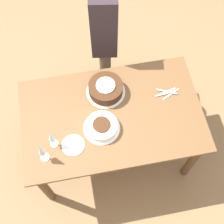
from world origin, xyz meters
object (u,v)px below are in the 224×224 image
object	(u,v)px
cake_center_white	(102,127)
wine_glass_near	(41,150)
person_cutting	(104,26)
cake_front_chocolate	(106,89)
wine_glass_far	(51,137)

from	to	relation	value
cake_center_white	wine_glass_near	xyz separation A→B (m)	(0.45, 0.15, 0.12)
wine_glass_near	person_cutting	xyz separation A→B (m)	(-0.63, -1.03, -0.01)
cake_front_chocolate	person_cutting	bearing A→B (deg)	-98.95
cake_center_white	wine_glass_near	distance (m)	0.49
cake_center_white	wine_glass_far	bearing A→B (deg)	9.05
cake_front_chocolate	wine_glass_far	world-z (taller)	wine_glass_far
wine_glass_far	cake_front_chocolate	bearing A→B (deg)	-140.87
cake_front_chocolate	wine_glass_near	bearing A→B (deg)	40.96
wine_glass_far	wine_glass_near	bearing A→B (deg)	49.89
wine_glass_near	wine_glass_far	size ratio (longest dim) A/B	1.15
cake_center_white	wine_glass_far	world-z (taller)	wine_glass_far
cake_center_white	cake_front_chocolate	distance (m)	0.33
wine_glass_near	wine_glass_far	bearing A→B (deg)	-130.11
wine_glass_far	person_cutting	size ratio (longest dim) A/B	0.13
person_cutting	wine_glass_far	bearing A→B (deg)	-21.17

